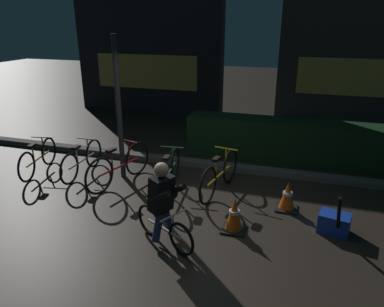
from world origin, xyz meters
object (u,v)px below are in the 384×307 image
Objects in this scene: blue_crate at (334,223)px; traffic_cone_near at (234,215)px; parked_bike_left_mid at (82,160)px; parked_bike_center_left at (119,166)px; closed_umbrella at (339,217)px; cyclist at (164,203)px; parked_bike_leftmost at (38,158)px; parked_bike_center_right at (169,172)px; traffic_cone_far at (287,196)px; street_post at (119,110)px; parked_bike_right_mid at (220,174)px.

traffic_cone_near is at bearing -164.57° from blue_crate.
parked_bike_left_mid is 3.57m from traffic_cone_near.
parked_bike_center_left is 2.01× the size of closed_umbrella.
parked_bike_leftmost is at bearing -176.94° from cyclist.
parked_bike_leftmost is 3.79m from cyclist.
traffic_cone_far is (2.17, -0.15, -0.10)m from parked_bike_center_right.
cyclist reaches higher than parked_bike_center_right.
parked_bike_left_mid is (-0.83, -0.17, -1.07)m from street_post.
parked_bike_leftmost is at bearing 103.66° from parked_bike_right_mid.
parked_bike_right_mid is 1.27m from traffic_cone_far.
traffic_cone_near is at bearing 62.29° from cyclist.
parked_bike_center_left is 3.95m from blue_crate.
cyclist is at bearing -145.46° from traffic_cone_near.
blue_crate is (0.72, -0.51, -0.09)m from traffic_cone_far.
traffic_cone_far is at bearing -121.60° from closed_umbrella.
parked_bike_leftmost is at bearing 179.36° from traffic_cone_far.
parked_bike_leftmost is 2.87m from parked_bike_center_right.
street_post is 1.63× the size of parked_bike_center_left.
parked_bike_leftmost reaches higher than traffic_cone_near.
street_post is 2.29m from parked_bike_right_mid.
street_post is 1.54m from parked_bike_center_right.
parked_bike_center_right is at bearing -99.30° from parked_bike_leftmost.
parked_bike_center_left is 1.37× the size of cyclist.
parked_bike_right_mid is at bearing -90.67° from parked_bike_left_mid.
blue_crate is at bearing -100.55° from parked_bike_left_mid.
traffic_cone_near is (2.55, -1.30, -1.13)m from street_post.
parked_bike_center_right is at bearing 136.21° from cyclist.
street_post is at bearing 167.30° from blue_crate.
cyclist is at bearing -168.20° from parked_bike_center_right.
parked_bike_right_mid reaches higher than traffic_cone_far.
street_post is 1.72× the size of parked_bike_center_right.
cyclist reaches higher than traffic_cone_far.
parked_bike_leftmost is (-1.77, -0.33, -1.07)m from street_post.
traffic_cone_near is 1.14m from cyclist.
parked_bike_left_mid is 0.90× the size of parked_bike_center_left.
traffic_cone_near is 0.64× the size of closed_umbrella.
traffic_cone_near is (4.32, -0.97, -0.06)m from parked_bike_leftmost.
closed_umbrella reaches higher than traffic_cone_far.
blue_crate is (4.83, -0.73, -0.17)m from parked_bike_left_mid.
traffic_cone_near is at bearing -146.76° from parked_bike_right_mid.
parked_bike_leftmost is at bearing -83.76° from closed_umbrella.
cyclist is (0.56, -1.67, 0.29)m from parked_bike_center_right.
parked_bike_right_mid reaches higher than blue_crate.
traffic_cone_far is 1.15× the size of blue_crate.
parked_bike_left_mid is (0.94, 0.17, 0.00)m from parked_bike_leftmost.
traffic_cone_far is at bearing -95.04° from parked_bike_left_mid.
parked_bike_left_mid is at bearing 161.47° from traffic_cone_near.
parked_bike_right_mid is at bearing -103.66° from closed_umbrella.
closed_umbrella reaches higher than parked_bike_leftmost.
parked_bike_center_left is at bearing 158.05° from traffic_cone_near.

